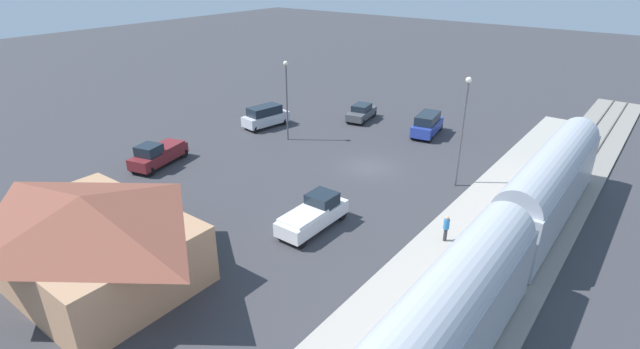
{
  "coord_description": "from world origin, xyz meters",
  "views": [
    {
      "loc": [
        -19.08,
        31.92,
        16.19
      ],
      "look_at": [
        1.07,
        5.41,
        1.0
      ],
      "focal_mm": 26.87,
      "sensor_mm": 36.0,
      "label": 1
    }
  ],
  "objects_px": {
    "station_building": "(89,236)",
    "pickup_maroon": "(158,154)",
    "light_pole_near_platform": "(464,120)",
    "light_pole_lot_center": "(287,91)",
    "suv_silver": "(265,116)",
    "pickup_white": "(314,214)",
    "sedan_charcoal": "(361,112)",
    "suv_blue": "(427,124)",
    "pedestrian_on_platform": "(446,227)"
  },
  "relations": [
    {
      "from": "pedestrian_on_platform",
      "to": "light_pole_lot_center",
      "type": "relative_size",
      "value": 0.23
    },
    {
      "from": "pickup_white",
      "to": "light_pole_near_platform",
      "type": "distance_m",
      "value": 13.35
    },
    {
      "from": "light_pole_lot_center",
      "to": "pickup_maroon",
      "type": "bearing_deg",
      "value": 68.01
    },
    {
      "from": "station_building",
      "to": "sedan_charcoal",
      "type": "relative_size",
      "value": 2.54
    },
    {
      "from": "station_building",
      "to": "pickup_maroon",
      "type": "relative_size",
      "value": 2.11
    },
    {
      "from": "light_pole_lot_center",
      "to": "suv_silver",
      "type": "bearing_deg",
      "value": -19.62
    },
    {
      "from": "pedestrian_on_platform",
      "to": "sedan_charcoal",
      "type": "bearing_deg",
      "value": -45.46
    },
    {
      "from": "pedestrian_on_platform",
      "to": "suv_blue",
      "type": "height_order",
      "value": "suv_blue"
    },
    {
      "from": "pedestrian_on_platform",
      "to": "suv_silver",
      "type": "distance_m",
      "value": 26.16
    },
    {
      "from": "suv_blue",
      "to": "sedan_charcoal",
      "type": "bearing_deg",
      "value": -1.13
    },
    {
      "from": "pedestrian_on_platform",
      "to": "light_pole_lot_center",
      "type": "distance_m",
      "value": 21.81
    },
    {
      "from": "station_building",
      "to": "pickup_white",
      "type": "relative_size",
      "value": 2.23
    },
    {
      "from": "sedan_charcoal",
      "to": "pickup_maroon",
      "type": "height_order",
      "value": "pickup_maroon"
    },
    {
      "from": "suv_blue",
      "to": "light_pole_near_platform",
      "type": "bearing_deg",
      "value": 126.8
    },
    {
      "from": "pedestrian_on_platform",
      "to": "pickup_white",
      "type": "xyz_separation_m",
      "value": [
        7.64,
        3.29,
        -0.25
      ]
    },
    {
      "from": "sedan_charcoal",
      "to": "pickup_white",
      "type": "xyz_separation_m",
      "value": [
        -9.87,
        21.08,
        0.15
      ]
    },
    {
      "from": "pedestrian_on_platform",
      "to": "light_pole_lot_center",
      "type": "bearing_deg",
      "value": -22.72
    },
    {
      "from": "light_pole_near_platform",
      "to": "pickup_white",
      "type": "bearing_deg",
      "value": 67.62
    },
    {
      "from": "light_pole_near_platform",
      "to": "light_pole_lot_center",
      "type": "xyz_separation_m",
      "value": [
        17.04,
        0.1,
        -0.49
      ]
    },
    {
      "from": "light_pole_near_platform",
      "to": "light_pole_lot_center",
      "type": "distance_m",
      "value": 17.05
    },
    {
      "from": "pickup_maroon",
      "to": "light_pole_lot_center",
      "type": "relative_size",
      "value": 0.75
    },
    {
      "from": "light_pole_near_platform",
      "to": "suv_silver",
      "type": "bearing_deg",
      "value": -3.89
    },
    {
      "from": "station_building",
      "to": "pickup_maroon",
      "type": "bearing_deg",
      "value": -47.85
    },
    {
      "from": "sedan_charcoal",
      "to": "suv_blue",
      "type": "distance_m",
      "value": 7.8
    },
    {
      "from": "pickup_maroon",
      "to": "suv_silver",
      "type": "height_order",
      "value": "suv_silver"
    },
    {
      "from": "station_building",
      "to": "suv_blue",
      "type": "relative_size",
      "value": 2.34
    },
    {
      "from": "station_building",
      "to": "light_pole_lot_center",
      "type": "distance_m",
      "value": 23.8
    },
    {
      "from": "suv_silver",
      "to": "light_pole_lot_center",
      "type": "height_order",
      "value": "light_pole_lot_center"
    },
    {
      "from": "pickup_maroon",
      "to": "light_pole_near_platform",
      "type": "relative_size",
      "value": 0.67
    },
    {
      "from": "pickup_maroon",
      "to": "pickup_white",
      "type": "distance_m",
      "value": 16.83
    },
    {
      "from": "station_building",
      "to": "suv_silver",
      "type": "bearing_deg",
      "value": -67.4
    },
    {
      "from": "pedestrian_on_platform",
      "to": "sedan_charcoal",
      "type": "distance_m",
      "value": 24.96
    },
    {
      "from": "light_pole_lot_center",
      "to": "sedan_charcoal",
      "type": "bearing_deg",
      "value": -103.91
    },
    {
      "from": "light_pole_near_platform",
      "to": "suv_blue",
      "type": "bearing_deg",
      "value": -53.2
    },
    {
      "from": "pickup_white",
      "to": "light_pole_near_platform",
      "type": "bearing_deg",
      "value": -112.38
    },
    {
      "from": "station_building",
      "to": "pickup_maroon",
      "type": "height_order",
      "value": "station_building"
    },
    {
      "from": "station_building",
      "to": "pedestrian_on_platform",
      "type": "xyz_separation_m",
      "value": [
        -14.02,
        -14.66,
        -1.3
      ]
    },
    {
      "from": "pickup_white",
      "to": "light_pole_lot_center",
      "type": "relative_size",
      "value": 0.71
    },
    {
      "from": "pedestrian_on_platform",
      "to": "pickup_maroon",
      "type": "relative_size",
      "value": 0.3
    },
    {
      "from": "pickup_maroon",
      "to": "suv_blue",
      "type": "xyz_separation_m",
      "value": [
        -14.75,
        -20.75,
        0.12
      ]
    },
    {
      "from": "station_building",
      "to": "sedan_charcoal",
      "type": "height_order",
      "value": "station_building"
    },
    {
      "from": "pedestrian_on_platform",
      "to": "suv_blue",
      "type": "distance_m",
      "value": 20.14
    },
    {
      "from": "pickup_maroon",
      "to": "suv_blue",
      "type": "bearing_deg",
      "value": -125.42
    },
    {
      "from": "suv_silver",
      "to": "light_pole_near_platform",
      "type": "distance_m",
      "value": 21.85
    },
    {
      "from": "pedestrian_on_platform",
      "to": "light_pole_near_platform",
      "type": "height_order",
      "value": "light_pole_near_platform"
    },
    {
      "from": "pickup_maroon",
      "to": "light_pole_near_platform",
      "type": "height_order",
      "value": "light_pole_near_platform"
    },
    {
      "from": "sedan_charcoal",
      "to": "pickup_maroon",
      "type": "distance_m",
      "value": 22.03
    },
    {
      "from": "sedan_charcoal",
      "to": "light_pole_near_platform",
      "type": "height_order",
      "value": "light_pole_near_platform"
    },
    {
      "from": "light_pole_lot_center",
      "to": "pedestrian_on_platform",
      "type": "bearing_deg",
      "value": 157.28
    },
    {
      "from": "station_building",
      "to": "suv_blue",
      "type": "height_order",
      "value": "station_building"
    }
  ]
}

